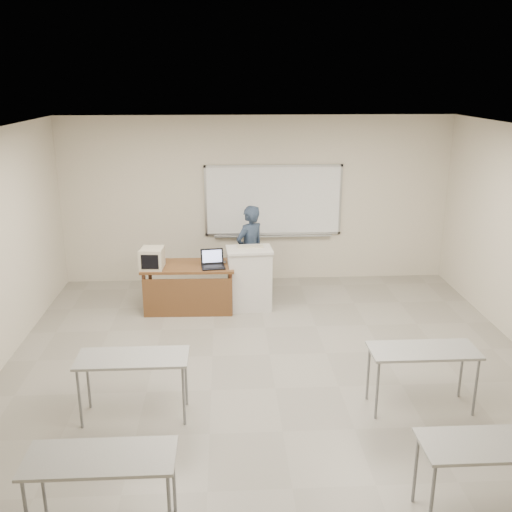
{
  "coord_description": "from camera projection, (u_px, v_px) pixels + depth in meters",
  "views": [
    {
      "loc": [
        -0.58,
        -6.11,
        3.6
      ],
      "look_at": [
        -0.11,
        2.2,
        1.0
      ],
      "focal_mm": 40.0,
      "sensor_mm": 36.0,
      "label": 1
    }
  ],
  "objects": [
    {
      "name": "laptop",
      "position": [
        213.0,
        263.0,
        9.0
      ],
      "size": [
        0.36,
        0.33,
        0.27
      ],
      "rotation": [
        0.0,
        0.0,
        0.12
      ],
      "color": "black",
      "rests_on": "instructor_desk"
    },
    {
      "name": "podium",
      "position": [
        249.0,
        278.0,
        9.22
      ],
      "size": [
        0.72,
        0.53,
        1.01
      ],
      "rotation": [
        0.0,
        0.0,
        0.06
      ],
      "color": "silver",
      "rests_on": "floor"
    },
    {
      "name": "floor",
      "position": [
        275.0,
        389.0,
        6.92
      ],
      "size": [
        7.0,
        8.0,
        0.01
      ],
      "primitive_type": "cube",
      "color": "gray",
      "rests_on": "ground"
    },
    {
      "name": "keyboard",
      "position": [
        250.0,
        247.0,
        9.14
      ],
      "size": [
        0.41,
        0.15,
        0.02
      ],
      "primitive_type": "cube",
      "rotation": [
        0.0,
        0.0,
        0.03
      ],
      "color": "#C0B69D",
      "rests_on": "podium"
    },
    {
      "name": "crt_monitor",
      "position": [
        152.0,
        258.0,
        8.92
      ],
      "size": [
        0.35,
        0.4,
        0.34
      ],
      "rotation": [
        0.0,
        0.0,
        -0.08
      ],
      "color": "#C0B69D",
      "rests_on": "instructor_desk"
    },
    {
      "name": "presenter",
      "position": [
        250.0,
        251.0,
        9.73
      ],
      "size": [
        0.69,
        0.66,
        1.58
      ],
      "primitive_type": "imported",
      "rotation": [
        0.0,
        0.0,
        3.82
      ],
      "color": "black",
      "rests_on": "floor"
    },
    {
      "name": "student_desks",
      "position": [
        288.0,
        400.0,
        5.44
      ],
      "size": [
        4.4,
        2.2,
        0.73
      ],
      "color": "#9A9A95",
      "rests_on": "floor"
    },
    {
      "name": "whiteboard",
      "position": [
        273.0,
        201.0,
        10.28
      ],
      "size": [
        2.48,
        0.1,
        1.31
      ],
      "color": "white",
      "rests_on": "floor"
    },
    {
      "name": "mouse",
      "position": [
        223.0,
        262.0,
        9.19
      ],
      "size": [
        0.11,
        0.08,
        0.04
      ],
      "primitive_type": "ellipsoid",
      "rotation": [
        0.0,
        0.0,
        -0.14
      ],
      "color": "#97989D",
      "rests_on": "instructor_desk"
    },
    {
      "name": "instructor_desk",
      "position": [
        188.0,
        279.0,
        9.07
      ],
      "size": [
        1.47,
        0.73,
        0.75
      ],
      "rotation": [
        0.0,
        0.0,
        -0.02
      ],
      "color": "brown",
      "rests_on": "floor"
    }
  ]
}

